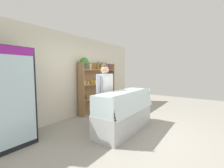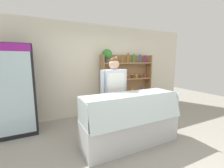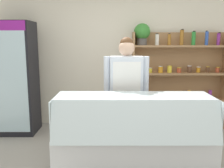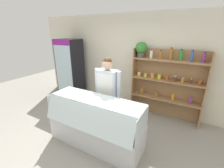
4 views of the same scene
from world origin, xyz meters
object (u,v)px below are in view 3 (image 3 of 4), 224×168
drinks_fridge (14,78)px  deli_display_case (133,150)px  shop_clerk (126,86)px  shelving_unit (173,70)px

drinks_fridge → deli_display_case: 2.59m
shop_clerk → deli_display_case: bearing=-84.5°
drinks_fridge → deli_display_case: size_ratio=1.03×
shelving_unit → shop_clerk: (-0.95, -1.18, -0.10)m
deli_display_case → shop_clerk: shop_clerk is taller
shelving_unit → deli_display_case: (-0.89, -1.76, -0.81)m
drinks_fridge → shop_clerk: bearing=-24.0°
deli_display_case → shelving_unit: bearing=63.2°
drinks_fridge → shelving_unit: (2.91, 0.30, 0.12)m
shelving_unit → shop_clerk: shelving_unit is taller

